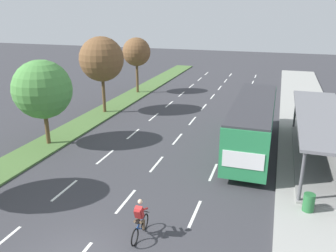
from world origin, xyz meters
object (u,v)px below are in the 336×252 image
object	(u,v)px
bus_shelter	(324,133)
median_tree_third	(102,59)
bus	(253,120)
trash_bin	(309,202)
median_tree_fourth	(136,52)
cyclist	(140,220)
median_tree_second	(42,89)

from	to	relation	value
bus_shelter	median_tree_third	size ratio (longest dim) A/B	1.85
bus	trash_bin	size ratio (longest dim) A/B	13.28
median_tree_third	median_tree_fourth	bearing A→B (deg)	91.20
cyclist	median_tree_second	world-z (taller)	median_tree_second
median_tree_fourth	bus	bearing A→B (deg)	-43.32
median_tree_second	median_tree_fourth	bearing A→B (deg)	90.36
median_tree_second	bus	bearing A→B (deg)	14.26
cyclist	trash_bin	distance (m)	7.81
median_tree_third	bus_shelter	bearing A→B (deg)	-16.48
bus_shelter	bus	distance (m)	4.32
bus	median_tree_second	xyz separation A→B (m)	(-13.49, -3.43, 1.86)
cyclist	bus_shelter	bearing A→B (deg)	53.21
median_tree_second	median_tree_fourth	xyz separation A→B (m)	(-0.10, 16.24, 0.62)
median_tree_fourth	trash_bin	size ratio (longest dim) A/B	7.03
bus_shelter	trash_bin	bearing A→B (deg)	-99.54
bus	median_tree_second	bearing A→B (deg)	-165.74
median_tree_fourth	trash_bin	world-z (taller)	median_tree_fourth
bus_shelter	median_tree_second	xyz separation A→B (m)	(-17.77, -2.88, 2.06)
cyclist	median_tree_third	size ratio (longest dim) A/B	0.27
bus_shelter	trash_bin	distance (m)	6.65
bus_shelter	median_tree_third	bearing A→B (deg)	163.52
median_tree_third	trash_bin	xyz separation A→B (m)	(16.62, -11.67, -4.27)
bus_shelter	bus	xyz separation A→B (m)	(-4.28, 0.54, 0.20)
bus	median_tree_fourth	size ratio (longest dim) A/B	1.89
cyclist	median_tree_second	distance (m)	12.89
bus_shelter	bus	world-z (taller)	bus
cyclist	median_tree_third	distance (m)	18.97
bus	median_tree_second	size ratio (longest dim) A/B	1.96
cyclist	median_tree_third	xyz separation A→B (m)	(-9.90, 15.66, 4.06)
bus	median_tree_second	world-z (taller)	median_tree_second
bus	median_tree_third	distance (m)	14.49
cyclist	median_tree_fourth	world-z (taller)	median_tree_fourth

